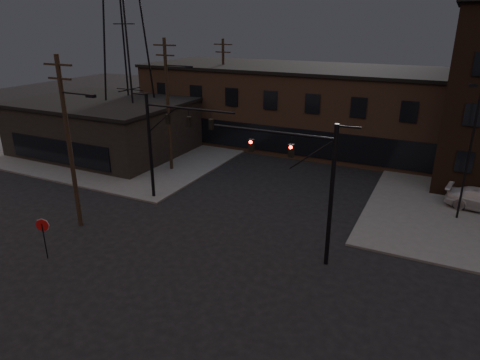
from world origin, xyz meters
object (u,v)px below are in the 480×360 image
object	(u,v)px
traffic_signal_near	(311,178)
traffic_signal_far	(164,136)
parked_car_lot_a	(471,179)
car_crossing	(323,144)
stop_sign	(43,229)

from	to	relation	value
traffic_signal_near	traffic_signal_far	bearing A→B (deg)	163.83
parked_car_lot_a	car_crossing	bearing A→B (deg)	56.50
traffic_signal_far	stop_sign	distance (m)	10.55
traffic_signal_near	traffic_signal_far	xyz separation A→B (m)	(-12.07, 3.50, 0.08)
stop_sign	parked_car_lot_a	xyz separation A→B (m)	(21.85, 22.94, -1.03)
car_crossing	parked_car_lot_a	bearing A→B (deg)	-0.09
stop_sign	car_crossing	xyz separation A→B (m)	(8.30, 27.69, -1.02)
parked_car_lot_a	car_crossing	xyz separation A→B (m)	(-13.54, 4.76, 0.01)
traffic_signal_far	stop_sign	world-z (taller)	traffic_signal_far
traffic_signal_near	parked_car_lot_a	xyz separation A→B (m)	(8.49, 16.45, -4.12)
stop_sign	traffic_signal_far	bearing A→B (deg)	82.68
traffic_signal_far	stop_sign	size ratio (longest dim) A/B	3.23
traffic_signal_far	parked_car_lot_a	world-z (taller)	traffic_signal_far
traffic_signal_near	stop_sign	distance (m)	15.17
traffic_signal_far	car_crossing	distance (m)	19.50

